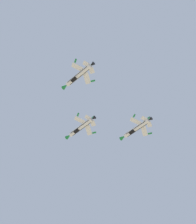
# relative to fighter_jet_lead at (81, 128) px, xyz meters

# --- Properties ---
(fighter_jet_lead) EXTENTS (14.95, 10.36, 4.98)m
(fighter_jet_lead) POSITION_rel_fighter_jet_lead_xyz_m (0.00, 0.00, 0.00)
(fighter_jet_lead) COLOR silver
(fighter_jet_left_wing) EXTENTS (14.95, 10.35, 5.01)m
(fighter_jet_left_wing) POSITION_rel_fighter_jet_lead_xyz_m (7.04, -21.66, 3.26)
(fighter_jet_left_wing) COLOR silver
(fighter_jet_right_wing) EXTENTS (14.95, 10.41, 4.87)m
(fighter_jet_right_wing) POSITION_rel_fighter_jet_lead_xyz_m (20.26, 7.13, -0.32)
(fighter_jet_right_wing) COLOR silver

